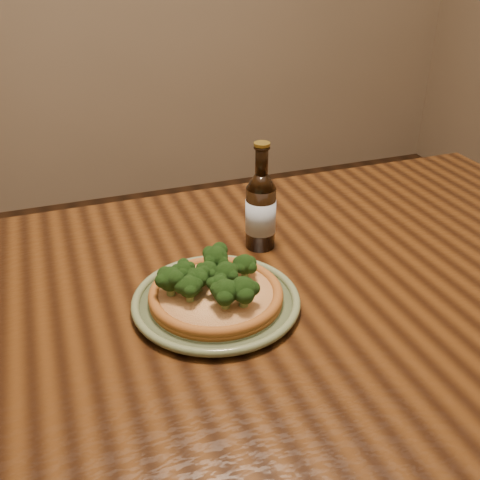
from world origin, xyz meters
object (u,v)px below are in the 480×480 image
object	(u,v)px
plate	(216,301)
pizza	(215,290)
beer_bottle	(261,210)
table	(246,336)

from	to	relation	value
plate	pizza	size ratio (longest dim) A/B	1.26
plate	beer_bottle	xyz separation A→B (m)	(0.14, 0.16, 0.07)
plate	beer_bottle	world-z (taller)	beer_bottle
beer_bottle	plate	bearing A→B (deg)	-140.27
table	pizza	xyz separation A→B (m)	(-0.06, -0.02, 0.12)
table	plate	bearing A→B (deg)	-163.54
table	pizza	bearing A→B (deg)	-164.80
pizza	beer_bottle	distance (m)	0.22
table	beer_bottle	xyz separation A→B (m)	(0.08, 0.15, 0.17)
plate	beer_bottle	size ratio (longest dim) A/B	1.31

